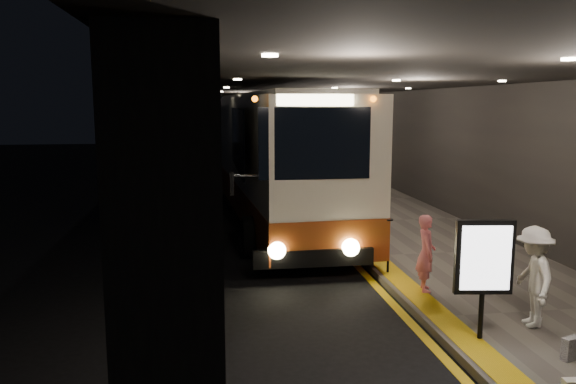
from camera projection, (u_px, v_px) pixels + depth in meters
ground at (262, 278)px, 12.62m from camera, size 90.00×90.00×0.00m
lane_line_white at (188, 231)px, 17.25m from camera, size 0.12×50.00×0.01m
kerb_stripe_yellow at (320, 227)px, 17.84m from camera, size 0.18×50.00×0.01m
sidewalk at (393, 222)px, 18.18m from camera, size 4.50×50.00×0.15m
tactile_strip at (335, 221)px, 17.89m from camera, size 0.50×50.00×0.01m
terminal_wall at (462, 131)px, 18.05m from camera, size 0.10×50.00×6.00m
support_columns at (195, 163)px, 15.97m from camera, size 0.80×24.80×4.40m
canopy at (326, 80)px, 17.15m from camera, size 9.00×50.00×0.40m
coach_main at (276, 164)px, 18.10m from camera, size 3.44×13.17×4.07m
coach_second at (246, 143)px, 29.57m from camera, size 3.31×12.38×3.85m
coach_third at (234, 130)px, 41.57m from camera, size 2.80×12.93×4.06m
passenger_boarding at (426, 253)px, 11.17m from camera, size 0.48×0.63×1.55m
passenger_waiting_white at (533, 277)px, 9.39m from camera, size 0.72×1.18×1.71m
bag_polka at (571, 349)px, 8.21m from camera, size 0.31×0.21×0.34m
info_sign at (484, 259)px, 8.76m from camera, size 0.92×0.23×1.94m
stanchion_post at (388, 246)px, 12.40m from camera, size 0.05×0.05×1.20m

